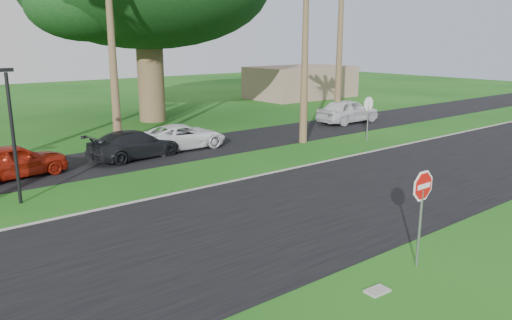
{
  "coord_description": "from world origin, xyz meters",
  "views": [
    {
      "loc": [
        -9.88,
        -9.54,
        5.56
      ],
      "look_at": [
        -0.24,
        2.57,
        1.8
      ],
      "focal_mm": 35.0,
      "sensor_mm": 36.0,
      "label": 1
    }
  ],
  "objects_px": {
    "stop_sign_near": "(422,199)",
    "stop_sign_far": "(368,110)",
    "car_minivan": "(183,137)",
    "car_dark": "(135,145)",
    "car_pickup": "(348,111)",
    "car_red": "(14,161)"
  },
  "relations": [
    {
      "from": "stop_sign_far",
      "to": "car_dark",
      "type": "distance_m",
      "value": 12.68
    },
    {
      "from": "stop_sign_far",
      "to": "car_red",
      "type": "relative_size",
      "value": 0.63
    },
    {
      "from": "stop_sign_far",
      "to": "car_minivan",
      "type": "height_order",
      "value": "stop_sign_far"
    },
    {
      "from": "stop_sign_near",
      "to": "car_pickup",
      "type": "distance_m",
      "value": 22.16
    },
    {
      "from": "car_red",
      "to": "car_pickup",
      "type": "xyz_separation_m",
      "value": [
        21.26,
        0.82,
        0.1
      ]
    },
    {
      "from": "stop_sign_near",
      "to": "stop_sign_far",
      "type": "distance_m",
      "value": 15.91
    },
    {
      "from": "car_red",
      "to": "car_dark",
      "type": "relative_size",
      "value": 0.9
    },
    {
      "from": "stop_sign_near",
      "to": "car_pickup",
      "type": "height_order",
      "value": "stop_sign_near"
    },
    {
      "from": "stop_sign_near",
      "to": "stop_sign_far",
      "type": "height_order",
      "value": "same"
    },
    {
      "from": "car_red",
      "to": "stop_sign_far",
      "type": "bearing_deg",
      "value": -110.31
    },
    {
      "from": "car_red",
      "to": "car_minivan",
      "type": "height_order",
      "value": "car_red"
    },
    {
      "from": "stop_sign_far",
      "to": "car_pickup",
      "type": "distance_m",
      "value": 6.33
    },
    {
      "from": "stop_sign_far",
      "to": "car_pickup",
      "type": "bearing_deg",
      "value": -128.95
    },
    {
      "from": "stop_sign_near",
      "to": "stop_sign_far",
      "type": "relative_size",
      "value": 1.0
    },
    {
      "from": "stop_sign_near",
      "to": "car_red",
      "type": "xyz_separation_m",
      "value": [
        -5.83,
        15.05,
        -1.06
      ]
    },
    {
      "from": "car_minivan",
      "to": "car_dark",
      "type": "bearing_deg",
      "value": 99.96
    },
    {
      "from": "car_red",
      "to": "car_minivan",
      "type": "distance_m",
      "value": 8.27
    },
    {
      "from": "car_dark",
      "to": "car_minivan",
      "type": "height_order",
      "value": "car_dark"
    },
    {
      "from": "stop_sign_far",
      "to": "car_dark",
      "type": "height_order",
      "value": "stop_sign_far"
    },
    {
      "from": "car_red",
      "to": "car_pickup",
      "type": "distance_m",
      "value": 21.28
    },
    {
      "from": "car_pickup",
      "to": "car_minivan",
      "type": "bearing_deg",
      "value": 90.65
    },
    {
      "from": "stop_sign_near",
      "to": "car_dark",
      "type": "height_order",
      "value": "stop_sign_near"
    }
  ]
}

